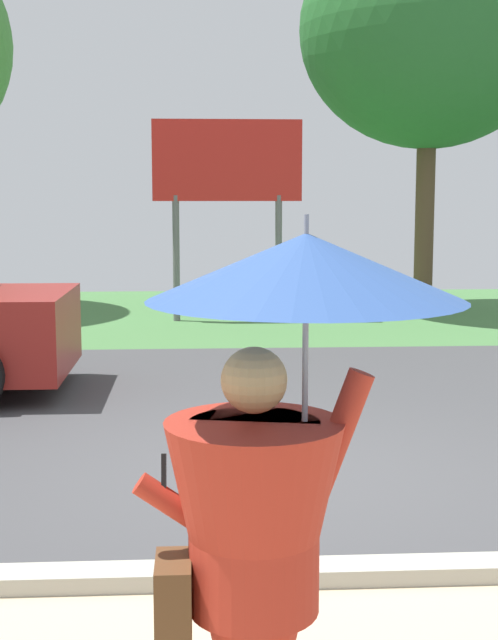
{
  "coord_description": "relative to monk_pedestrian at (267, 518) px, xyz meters",
  "views": [
    {
      "loc": [
        -0.75,
        -6.89,
        2.19
      ],
      "look_at": [
        -0.28,
        1.0,
        1.1
      ],
      "focal_mm": 50.72,
      "sensor_mm": 36.0,
      "label": 1
    }
  ],
  "objects": [
    {
      "name": "tree_center_back",
      "position": [
        4.14,
        14.18,
        4.12
      ],
      "size": [
        4.83,
        4.83,
        7.46
      ],
      "color": "brown",
      "rests_on": "ground_plane"
    },
    {
      "name": "roadside_billboard",
      "position": [
        0.33,
        12.98,
        1.43
      ],
      "size": [
        2.6,
        0.12,
        3.5
      ],
      "color": "slate",
      "rests_on": "ground_plane"
    },
    {
      "name": "monk_pedestrian",
      "position": [
        0.0,
        0.0,
        0.0
      ],
      "size": [
        1.1,
        1.05,
        2.13
      ],
      "rotation": [
        0.0,
        0.0,
        -0.07
      ],
      "color": "#B22D1E",
      "rests_on": "ground_plane"
    },
    {
      "name": "ground_plane",
      "position": [
        0.52,
        6.95,
        -1.17
      ],
      "size": [
        40.0,
        22.0,
        0.2
      ],
      "color": "#424244"
    }
  ]
}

